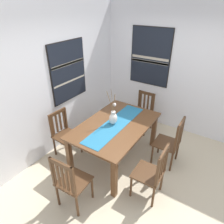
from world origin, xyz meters
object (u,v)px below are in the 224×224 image
object	(u,v)px
chair_4	(64,133)
painting_on_back_wall	(68,71)
dining_table	(115,129)
chair_0	(143,111)
chair_3	(170,142)
centerpiece_vase	(113,117)
chair_1	(70,181)
painting_on_side_wall	(150,57)
chair_2	(152,172)

from	to	relation	value
chair_4	painting_on_back_wall	distance (m)	1.19
dining_table	chair_0	xyz separation A→B (m)	(1.20, 0.01, -0.19)
dining_table	chair_0	distance (m)	1.22
dining_table	chair_3	xyz separation A→B (m)	(0.42, -0.89, -0.18)
chair_4	centerpiece_vase	bearing A→B (deg)	-64.51
chair_1	chair_3	bearing A→B (deg)	-27.89
painting_on_side_wall	chair_4	bearing A→B (deg)	160.05
chair_4	painting_on_side_wall	world-z (taller)	painting_on_side_wall
chair_0	painting_on_side_wall	world-z (taller)	painting_on_side_wall
centerpiece_vase	chair_4	world-z (taller)	centerpiece_vase
dining_table	centerpiece_vase	bearing A→B (deg)	96.09
chair_0	painting_on_back_wall	distance (m)	1.87
centerpiece_vase	painting_on_back_wall	size ratio (longest dim) A/B	0.57
painting_on_back_wall	chair_3	bearing A→B (deg)	-82.96
chair_4	dining_table	bearing A→B (deg)	-65.36
chair_0	painting_on_side_wall	bearing A→B (deg)	16.21
chair_3	chair_1	bearing A→B (deg)	152.11
chair_3	dining_table	bearing A→B (deg)	114.95
centerpiece_vase	chair_1	size ratio (longest dim) A/B	0.70
chair_2	chair_3	world-z (taller)	chair_3
centerpiece_vase	chair_2	distance (m)	1.13
chair_4	painting_on_side_wall	bearing A→B (deg)	-19.95
chair_3	chair_4	size ratio (longest dim) A/B	1.06
chair_3	centerpiece_vase	bearing A→B (deg)	114.15
chair_1	chair_3	size ratio (longest dim) A/B	0.98
chair_1	painting_on_side_wall	world-z (taller)	painting_on_side_wall
dining_table	painting_on_back_wall	xyz separation A→B (m)	(0.16, 1.19, 0.82)
centerpiece_vase	painting_on_back_wall	distance (m)	1.29
chair_0	chair_3	distance (m)	1.20
chair_2	painting_on_side_wall	world-z (taller)	painting_on_side_wall
painting_on_back_wall	painting_on_side_wall	distance (m)	1.83
dining_table	painting_on_side_wall	xyz separation A→B (m)	(1.65, 0.15, 0.92)
dining_table	painting_on_side_wall	bearing A→B (deg)	5.03
chair_1	chair_4	size ratio (longest dim) A/B	1.04
chair_0	painting_on_back_wall	xyz separation A→B (m)	(-1.04, 1.17, 1.01)
chair_3	painting_on_side_wall	distance (m)	1.96
chair_0	chair_2	distance (m)	1.88
chair_2	chair_4	world-z (taller)	chair_2
dining_table	painting_on_side_wall	size ratio (longest dim) A/B	1.31
chair_0	chair_1	distance (m)	2.42
painting_on_side_wall	chair_1	bearing A→B (deg)	-176.53
chair_0	chair_2	size ratio (longest dim) A/B	0.94
dining_table	painting_on_back_wall	size ratio (longest dim) A/B	1.44
chair_1	painting_on_side_wall	xyz separation A→B (m)	(2.87, 0.17, 1.09)
dining_table	chair_2	world-z (taller)	chair_2
centerpiece_vase	chair_2	world-z (taller)	centerpiece_vase
dining_table	chair_3	size ratio (longest dim) A/B	1.73
centerpiece_vase	dining_table	bearing A→B (deg)	-83.91
painting_on_side_wall	centerpiece_vase	bearing A→B (deg)	-176.50
chair_4	chair_1	bearing A→B (deg)	-131.23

